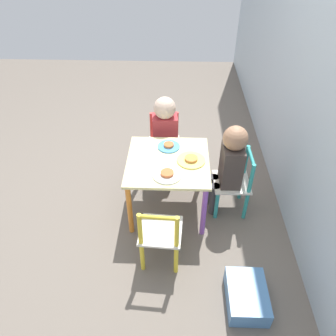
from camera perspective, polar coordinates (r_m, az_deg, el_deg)
ground_plane at (r=2.57m, az=0.00°, el=-6.71°), size 6.00×6.00×0.00m
kids_table at (r=2.31m, az=0.00°, el=-0.01°), size 0.57×0.57×0.46m
chair_teal at (r=2.44m, az=11.49°, el=-2.64°), size 0.27×0.27×0.51m
chair_red at (r=2.78m, az=-0.57°, el=4.08°), size 0.28×0.28×0.51m
chair_yellow at (r=2.06m, az=-1.34°, el=-11.58°), size 0.28×0.28×0.51m
child_back at (r=2.31m, az=10.62°, el=0.90°), size 0.20×0.22×0.73m
child_left at (r=2.63m, az=-0.53°, el=6.60°), size 0.23×0.21×0.71m
plate_back at (r=2.26m, az=4.04°, el=1.43°), size 0.20×0.20×0.03m
plate_left at (r=2.39m, az=0.13°, el=3.85°), size 0.16×0.16×0.03m
plate_right at (r=2.14m, az=-0.15°, el=-1.10°), size 0.19×0.19×0.03m
storage_bin at (r=2.10m, az=13.53°, el=-20.86°), size 0.31×0.23×0.12m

